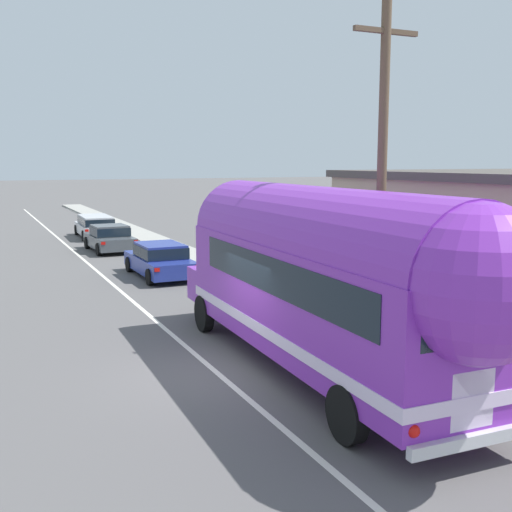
% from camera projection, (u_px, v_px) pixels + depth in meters
% --- Properties ---
extents(ground_plane, '(300.00, 300.00, 0.00)m').
position_uv_depth(ground_plane, '(217.00, 373.00, 13.74)').
color(ground_plane, '#565454').
extents(lane_markings, '(4.11, 80.00, 0.01)m').
position_uv_depth(lane_markings, '(153.00, 276.00, 25.27)').
color(lane_markings, silver).
rests_on(lane_markings, ground).
extents(sidewalk_slab, '(1.82, 90.00, 0.15)m').
position_uv_depth(sidewalk_slab, '(241.00, 277.00, 24.72)').
color(sidewalk_slab, '#9E9B93').
rests_on(sidewalk_slab, ground).
extents(utility_pole, '(1.80, 0.24, 8.50)m').
position_uv_depth(utility_pole, '(382.00, 170.00, 15.19)').
color(utility_pole, brown).
rests_on(utility_pole, ground).
extents(painted_bus, '(2.85, 12.04, 4.12)m').
position_uv_depth(painted_bus, '(327.00, 274.00, 12.96)').
color(painted_bus, purple).
rests_on(painted_bus, ground).
extents(car_lead, '(1.98, 4.65, 1.37)m').
position_uv_depth(car_lead, '(160.00, 259.00, 25.07)').
color(car_lead, navy).
rests_on(car_lead, ground).
extents(car_second, '(2.09, 4.29, 1.37)m').
position_uv_depth(car_second, '(110.00, 237.00, 32.22)').
color(car_second, '#474C51').
rests_on(car_second, ground).
extents(car_third, '(2.09, 4.87, 1.37)m').
position_uv_depth(car_third, '(95.00, 225.00, 37.85)').
color(car_third, silver).
rests_on(car_third, ground).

